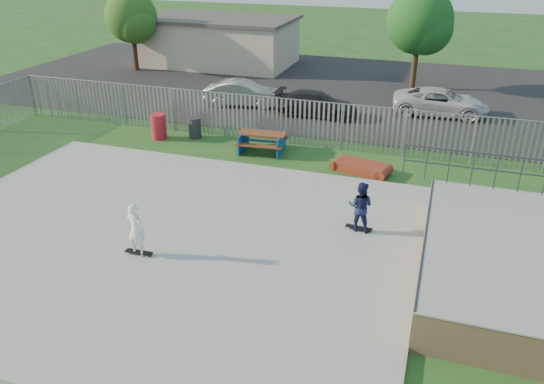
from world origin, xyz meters
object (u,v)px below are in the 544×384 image
(picnic_table, at_px, (262,142))
(tree_left, at_px, (131,17))
(car_silver, at_px, (243,93))
(trash_bin_red, at_px, (159,127))
(trash_bin_grey, at_px, (195,128))
(car_white, at_px, (441,102))
(skater_white, at_px, (136,230))
(skater_navy, at_px, (360,206))
(funbox, at_px, (361,167))
(car_dark, at_px, (316,104))
(tree_mid, at_px, (420,21))

(picnic_table, relative_size, tree_left, 0.40)
(car_silver, bearing_deg, picnic_table, -162.44)
(trash_bin_red, xyz_separation_m, tree_left, (-8.20, 11.54, 2.91))
(trash_bin_grey, bearing_deg, car_white, 34.21)
(tree_left, height_order, skater_white, tree_left)
(trash_bin_red, distance_m, tree_left, 14.45)
(picnic_table, height_order, tree_left, tree_left)
(trash_bin_red, bearing_deg, skater_navy, -29.55)
(skater_navy, bearing_deg, car_silver, -50.19)
(car_silver, bearing_deg, car_white, -91.12)
(funbox, relative_size, car_dark, 0.49)
(funbox, xyz_separation_m, trash_bin_grey, (-7.71, 1.54, 0.27))
(car_dark, relative_size, skater_white, 2.68)
(trash_bin_red, height_order, car_white, car_white)
(picnic_table, xyz_separation_m, trash_bin_red, (-4.88, 0.06, 0.14))
(funbox, distance_m, trash_bin_red, 9.22)
(trash_bin_red, height_order, tree_left, tree_left)
(trash_bin_grey, relative_size, car_white, 0.20)
(car_silver, relative_size, skater_white, 2.58)
(picnic_table, xyz_separation_m, tree_mid, (5.03, 12.49, 3.45))
(car_dark, bearing_deg, skater_navy, -159.41)
(car_white, relative_size, skater_navy, 3.02)
(car_silver, relative_size, car_white, 0.85)
(car_silver, relative_size, tree_mid, 0.70)
(picnic_table, xyz_separation_m, skater_white, (-0.51, -8.86, 0.50))
(trash_bin_grey, bearing_deg, picnic_table, -11.30)
(trash_bin_grey, distance_m, car_white, 12.35)
(trash_bin_red, distance_m, skater_navy, 11.40)
(car_white, xyz_separation_m, tree_mid, (-1.76, 4.87, 3.20))
(skater_navy, bearing_deg, funbox, -76.57)
(tree_left, bearing_deg, funbox, -35.64)
(skater_navy, bearing_deg, car_white, -93.14)
(tree_mid, height_order, skater_navy, tree_mid)
(trash_bin_grey, height_order, tree_left, tree_left)
(trash_bin_red, bearing_deg, funbox, -5.70)
(trash_bin_grey, height_order, skater_white, skater_white)
(car_dark, xyz_separation_m, tree_mid, (4.11, 6.99, 3.25))
(trash_bin_grey, bearing_deg, trash_bin_red, -156.87)
(car_silver, bearing_deg, trash_bin_grey, 167.16)
(funbox, distance_m, skater_white, 9.37)
(trash_bin_red, bearing_deg, skater_white, -63.93)
(tree_left, bearing_deg, tree_mid, 2.83)
(picnic_table, xyz_separation_m, skater_navy, (5.03, -5.56, 0.50))
(trash_bin_red, relative_size, car_dark, 0.27)
(picnic_table, bearing_deg, skater_white, -98.39)
(funbox, bearing_deg, trash_bin_red, -171.38)
(picnic_table, height_order, car_white, car_white)
(funbox, xyz_separation_m, tree_left, (-17.37, 12.45, 3.28))
(car_dark, bearing_deg, trash_bin_red, 133.37)
(car_dark, bearing_deg, trash_bin_grey, 138.17)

